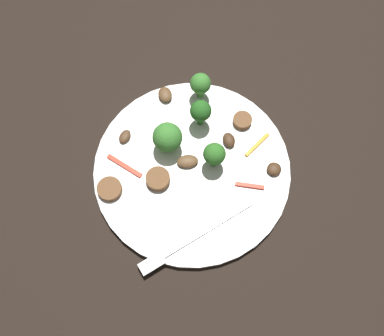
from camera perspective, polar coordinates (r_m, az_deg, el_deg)
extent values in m
plane|color=black|center=(0.65, 0.00, -0.38)|extent=(1.40, 1.40, 0.00)
cylinder|color=white|center=(0.65, 0.00, -0.19)|extent=(0.29, 0.29, 0.01)
cube|color=silver|center=(0.61, 2.12, -7.93)|extent=(0.14, 0.02, 0.00)
cube|color=silver|center=(0.61, -5.24, -12.24)|extent=(0.04, 0.02, 0.00)
cylinder|color=#296420|center=(0.66, 1.09, 6.47)|extent=(0.01, 0.01, 0.03)
sphere|color=#235B1E|center=(0.64, 1.13, 7.42)|extent=(0.03, 0.03, 0.03)
cylinder|color=#408630|center=(0.68, 1.07, 9.94)|extent=(0.01, 0.01, 0.03)
sphere|color=#387A2D|center=(0.67, 1.10, 10.89)|extent=(0.03, 0.03, 0.03)
cylinder|color=#408630|center=(0.65, -3.10, 3.17)|extent=(0.01, 0.01, 0.02)
sphere|color=#387A2D|center=(0.63, -3.20, 4.00)|extent=(0.04, 0.04, 0.04)
cylinder|color=#347525|center=(0.63, 2.83, 1.05)|extent=(0.01, 0.01, 0.03)
sphere|color=#2D6B23|center=(0.61, 2.92, 1.83)|extent=(0.03, 0.03, 0.03)
cylinder|color=brown|center=(0.64, -10.63, -2.69)|extent=(0.05, 0.05, 0.01)
cylinder|color=brown|center=(0.63, -4.43, -1.43)|extent=(0.05, 0.05, 0.01)
cylinder|color=brown|center=(0.67, 6.54, 6.13)|extent=(0.04, 0.04, 0.01)
ellipsoid|color=brown|center=(0.64, -0.69, 0.79)|extent=(0.04, 0.03, 0.01)
ellipsoid|color=#422B19|center=(0.65, 10.60, -0.14)|extent=(0.03, 0.03, 0.01)
ellipsoid|color=#422B19|center=(0.66, 4.57, 3.93)|extent=(0.03, 0.03, 0.01)
ellipsoid|color=brown|center=(0.69, -3.51, 9.48)|extent=(0.03, 0.03, 0.01)
ellipsoid|color=#4C331E|center=(0.67, -8.71, 4.06)|extent=(0.03, 0.02, 0.01)
cube|color=red|center=(0.65, -8.74, 0.28)|extent=(0.03, 0.06, 0.00)
cube|color=orange|center=(0.66, 8.44, 3.01)|extent=(0.05, 0.01, 0.00)
cube|color=red|center=(0.64, 7.49, -2.28)|extent=(0.03, 0.03, 0.00)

